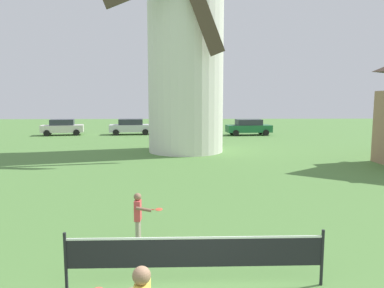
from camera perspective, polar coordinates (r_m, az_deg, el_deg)
name	(u,v)px	position (r m, az deg, el deg)	size (l,w,h in m)	color
windmill	(186,39)	(24.62, -1.02, 16.42)	(9.78, 5.77, 15.80)	silver
tennis_net	(195,253)	(7.04, 0.52, -16.88)	(4.90, 0.06, 1.10)	black
player_far	(139,215)	(9.13, -8.45, -11.04)	(0.72, 0.52, 1.25)	#9E937F
parked_car_cream	(62,127)	(37.68, -19.91, 2.56)	(4.24, 2.52, 1.56)	silver
parked_car_silver	(131,126)	(36.61, -9.70, 2.76)	(4.37, 2.23, 1.56)	silver
parked_car_black	(187,127)	(35.76, -0.78, 2.76)	(4.29, 2.32, 1.56)	#1E232D
parked_car_green	(249,127)	(35.90, 9.00, 2.69)	(4.52, 2.19, 1.56)	#1E6638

